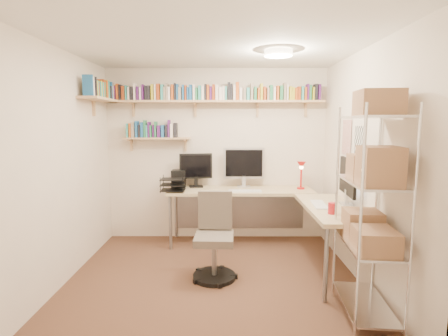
# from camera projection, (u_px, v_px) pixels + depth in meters

# --- Properties ---
(ground) EXTENTS (3.20, 3.20, 0.00)m
(ground) POSITION_uv_depth(u_px,v_px,m) (213.00, 280.00, 3.85)
(ground) COLOR #42251C
(ground) RESTS_ON ground
(room_shell) EXTENTS (3.24, 3.04, 2.52)m
(room_shell) POSITION_uv_depth(u_px,v_px,m) (213.00, 140.00, 3.64)
(room_shell) COLOR beige
(room_shell) RESTS_ON ground
(wall_shelves) EXTENTS (3.12, 1.09, 0.80)m
(wall_shelves) POSITION_uv_depth(u_px,v_px,m) (186.00, 101.00, 4.87)
(wall_shelves) COLOR #DAB57B
(wall_shelves) RESTS_ON ground
(corner_desk) EXTENTS (2.43, 2.05, 1.37)m
(corner_desk) POSITION_uv_depth(u_px,v_px,m) (252.00, 193.00, 4.68)
(corner_desk) COLOR beige
(corner_desk) RESTS_ON ground
(office_chair) EXTENTS (0.50, 0.51, 0.95)m
(office_chair) POSITION_uv_depth(u_px,v_px,m) (214.00, 242.00, 3.90)
(office_chair) COLOR black
(office_chair) RESTS_ON ground
(wire_rack) EXTENTS (0.46, 0.84, 1.99)m
(wire_rack) POSITION_uv_depth(u_px,v_px,m) (372.00, 187.00, 2.91)
(wire_rack) COLOR silver
(wire_rack) RESTS_ON ground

